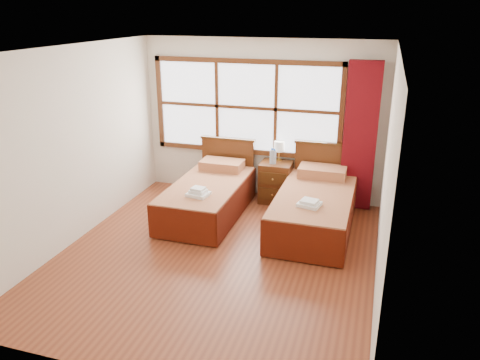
% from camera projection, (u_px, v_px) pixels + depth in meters
% --- Properties ---
extents(floor, '(4.50, 4.50, 0.00)m').
position_uv_depth(floor, '(217.00, 255.00, 6.11)').
color(floor, brown).
rests_on(floor, ground).
extents(ceiling, '(4.50, 4.50, 0.00)m').
position_uv_depth(ceiling, '(213.00, 49.00, 5.20)').
color(ceiling, white).
rests_on(ceiling, wall_back).
extents(wall_back, '(4.00, 0.00, 4.00)m').
position_uv_depth(wall_back, '(261.00, 120.00, 7.67)').
color(wall_back, silver).
rests_on(wall_back, floor).
extents(wall_left, '(0.00, 4.50, 4.50)m').
position_uv_depth(wall_left, '(73.00, 147.00, 6.20)').
color(wall_left, silver).
rests_on(wall_left, floor).
extents(wall_right, '(0.00, 4.50, 4.50)m').
position_uv_depth(wall_right, '(387.00, 177.00, 5.11)').
color(wall_right, silver).
rests_on(wall_right, floor).
extents(window, '(3.16, 0.06, 1.56)m').
position_uv_depth(window, '(246.00, 107.00, 7.64)').
color(window, white).
rests_on(window, wall_back).
extents(curtain, '(0.50, 0.16, 2.30)m').
position_uv_depth(curtain, '(360.00, 137.00, 7.16)').
color(curtain, maroon).
rests_on(curtain, wall_back).
extents(bed_left, '(1.01, 2.03, 0.98)m').
position_uv_depth(bed_left, '(209.00, 196.00, 7.23)').
color(bed_left, '#44260E').
rests_on(bed_left, floor).
extents(bed_right, '(1.06, 2.08, 1.03)m').
position_uv_depth(bed_right, '(315.00, 207.00, 6.77)').
color(bed_right, '#44260E').
rests_on(bed_right, floor).
extents(nightstand, '(0.50, 0.49, 0.67)m').
position_uv_depth(nightstand, '(276.00, 182.00, 7.69)').
color(nightstand, '#522911').
rests_on(nightstand, floor).
extents(towels_left, '(0.32, 0.29, 0.12)m').
position_uv_depth(towels_left, '(198.00, 192.00, 6.63)').
color(towels_left, white).
rests_on(towels_left, bed_left).
extents(towels_right, '(0.33, 0.30, 0.08)m').
position_uv_depth(towels_right, '(309.00, 203.00, 6.22)').
color(towels_right, white).
rests_on(towels_right, bed_right).
extents(lamp, '(0.17, 0.17, 0.32)m').
position_uv_depth(lamp, '(279.00, 147.00, 7.62)').
color(lamp, gold).
rests_on(lamp, nightstand).
extents(bottle_near, '(0.07, 0.07, 0.26)m').
position_uv_depth(bottle_near, '(272.00, 157.00, 7.49)').
color(bottle_near, '#A1B9D0').
rests_on(bottle_near, nightstand).
extents(bottle_far, '(0.07, 0.07, 0.25)m').
position_uv_depth(bottle_far, '(274.00, 157.00, 7.49)').
color(bottle_far, '#A1B9D0').
rests_on(bottle_far, nightstand).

